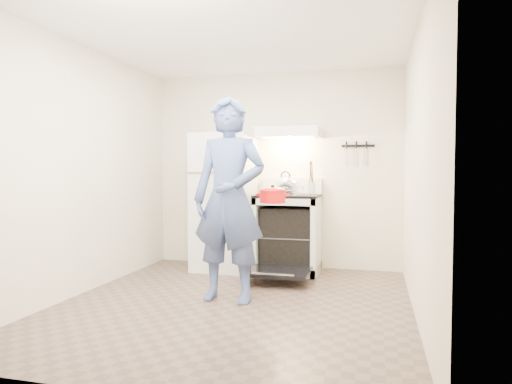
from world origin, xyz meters
TOP-DOWN VIEW (x-y plane):
  - floor at (0.00, 0.00)m, footprint 3.60×3.60m
  - back_wall at (0.00, 1.80)m, footprint 3.20×0.02m
  - refrigerator at (-0.58, 1.45)m, footprint 0.70×0.70m
  - stove_body at (0.23, 1.48)m, footprint 0.76×0.65m
  - cooktop at (0.23, 1.48)m, footprint 0.76×0.65m
  - backsplash at (0.23, 1.76)m, footprint 0.76×0.07m
  - oven_door at (0.23, 0.88)m, footprint 0.70×0.54m
  - oven_rack at (0.23, 1.48)m, footprint 0.60×0.52m
  - range_hood at (0.23, 1.55)m, footprint 0.76×0.50m
  - knife_strip at (1.05, 1.79)m, footprint 0.40×0.02m
  - pizza_stone at (0.20, 1.49)m, footprint 0.32×0.32m
  - tea_kettle at (0.16, 1.70)m, footprint 0.23×0.19m
  - utensil_jar at (0.55, 1.22)m, footprint 0.11×0.11m
  - person at (-0.08, 0.11)m, footprint 0.73×0.50m
  - dutch_oven at (0.29, 0.36)m, footprint 0.33×0.26m

SIDE VIEW (x-z plane):
  - floor at x=0.00m, z-range 0.00..0.00m
  - oven_door at x=0.23m, z-range 0.10..0.15m
  - oven_rack at x=0.23m, z-range 0.43..0.45m
  - pizza_stone at x=0.20m, z-range 0.45..0.46m
  - stove_body at x=0.23m, z-range 0.00..0.92m
  - refrigerator at x=-0.58m, z-range 0.00..1.70m
  - cooktop at x=0.23m, z-range 0.92..0.95m
  - person at x=-0.08m, z-range 0.00..1.94m
  - dutch_oven at x=0.29m, z-range 0.87..1.09m
  - utensil_jar at x=0.55m, z-range 0.98..1.11m
  - backsplash at x=0.23m, z-range 0.95..1.15m
  - tea_kettle at x=0.16m, z-range 0.95..1.24m
  - back_wall at x=0.00m, z-range 0.00..2.50m
  - knife_strip at x=1.05m, z-range 1.54..1.56m
  - range_hood at x=0.23m, z-range 1.65..1.77m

